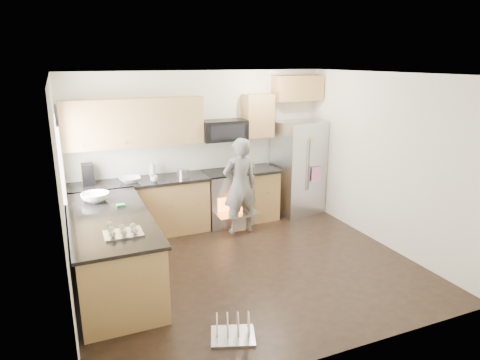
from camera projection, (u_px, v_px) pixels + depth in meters
name	position (u px, v px, depth m)	size (l,w,h in m)	color
ground	(248.00, 267.00, 5.93)	(4.50, 4.50, 0.00)	black
room_shell	(245.00, 148.00, 5.47)	(4.54, 4.04, 2.62)	white
back_cabinet_run	(172.00, 174.00, 6.99)	(4.45, 0.64, 2.50)	#BB884A
peninsula	(112.00, 250.00, 5.37)	(0.96, 2.36, 1.04)	#BB884A
stove_range	(227.00, 185.00, 7.37)	(0.76, 0.97, 1.79)	#B7B7BC
refrigerator	(298.00, 168.00, 7.86)	(0.93, 0.78, 1.71)	#B7B7BC
person	(240.00, 186.00, 6.92)	(0.58, 0.38, 1.59)	slate
dish_rack	(233.00, 331.00, 4.40)	(0.54, 0.49, 0.28)	#B7B7BC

